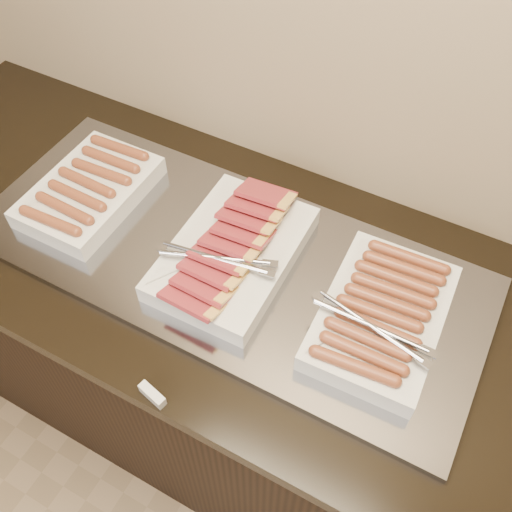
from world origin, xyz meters
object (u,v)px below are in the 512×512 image
(warming_tray, at_px, (225,259))
(dish_center, at_px, (232,252))
(counter, at_px, (230,353))
(dish_right, at_px, (381,316))
(dish_left, at_px, (90,190))

(warming_tray, height_order, dish_center, dish_center)
(counter, xyz_separation_m, dish_right, (0.38, -0.00, 0.50))
(warming_tray, relative_size, dish_left, 3.54)
(warming_tray, height_order, dish_right, dish_right)
(dish_left, distance_m, dish_right, 0.76)
(warming_tray, xyz_separation_m, dish_center, (0.02, -0.00, 0.04))
(counter, height_order, dish_right, dish_right)
(counter, height_order, dish_center, dish_center)
(warming_tray, xyz_separation_m, dish_right, (0.38, -0.00, 0.04))
(dish_right, bearing_deg, dish_center, 177.81)
(warming_tray, distance_m, dish_right, 0.38)
(counter, height_order, dish_left, dish_left)
(dish_center, height_order, dish_right, dish_center)
(counter, xyz_separation_m, warming_tray, (0.01, 0.00, 0.46))
(dish_left, bearing_deg, dish_center, -0.70)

